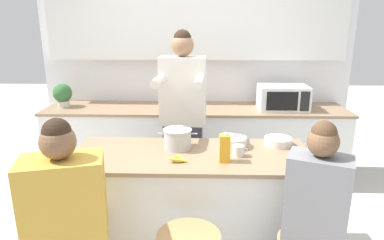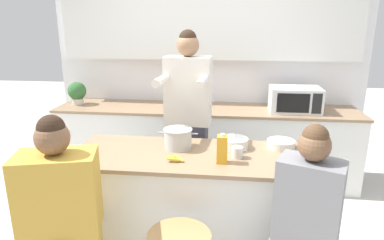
{
  "view_description": "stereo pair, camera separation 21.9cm",
  "coord_description": "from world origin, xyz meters",
  "px_view_note": "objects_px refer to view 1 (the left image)",
  "views": [
    {
      "loc": [
        0.07,
        -2.46,
        1.9
      ],
      "look_at": [
        0.0,
        0.07,
        1.16
      ],
      "focal_mm": 32.0,
      "sensor_mm": 36.0,
      "label": 1
    },
    {
      "loc": [
        0.29,
        -2.45,
        1.9
      ],
      "look_at": [
        0.0,
        0.07,
        1.16
      ],
      "focal_mm": 32.0,
      "sensor_mm": 36.0,
      "label": 2
    }
  ],
  "objects_px": {
    "person_cooking": "(183,129)",
    "person_wrapped_blanket": "(68,232)",
    "cooking_pot": "(177,139)",
    "potted_plant": "(63,94)",
    "juice_carton": "(225,148)",
    "person_seated_near": "(312,239)",
    "kitchen_island": "(192,205)",
    "banana_bunch": "(178,159)",
    "coffee_cup_near": "(238,151)",
    "fruit_bowl": "(278,141)",
    "microwave": "(283,98)"
  },
  "relations": [
    {
      "from": "fruit_bowl",
      "to": "banana_bunch",
      "type": "height_order",
      "value": "fruit_bowl"
    },
    {
      "from": "banana_bunch",
      "to": "potted_plant",
      "type": "relative_size",
      "value": 0.53
    },
    {
      "from": "cooking_pot",
      "to": "potted_plant",
      "type": "height_order",
      "value": "potted_plant"
    },
    {
      "from": "cooking_pot",
      "to": "fruit_bowl",
      "type": "bearing_deg",
      "value": 6.89
    },
    {
      "from": "fruit_bowl",
      "to": "coffee_cup_near",
      "type": "bearing_deg",
      "value": -144.41
    },
    {
      "from": "coffee_cup_near",
      "to": "kitchen_island",
      "type": "bearing_deg",
      "value": 173.61
    },
    {
      "from": "person_wrapped_blanket",
      "to": "person_cooking",
      "type": "bearing_deg",
      "value": 48.43
    },
    {
      "from": "person_cooking",
      "to": "microwave",
      "type": "distance_m",
      "value": 1.4
    },
    {
      "from": "person_seated_near",
      "to": "microwave",
      "type": "xyz_separation_m",
      "value": [
        0.27,
        2.1,
        0.41
      ]
    },
    {
      "from": "fruit_bowl",
      "to": "banana_bunch",
      "type": "bearing_deg",
      "value": -155.27
    },
    {
      "from": "cooking_pot",
      "to": "potted_plant",
      "type": "bearing_deg",
      "value": 136.9
    },
    {
      "from": "person_cooking",
      "to": "coffee_cup_near",
      "type": "xyz_separation_m",
      "value": [
        0.45,
        -0.65,
        0.04
      ]
    },
    {
      "from": "coffee_cup_near",
      "to": "juice_carton",
      "type": "xyz_separation_m",
      "value": [
        -0.11,
        -0.1,
        0.06
      ]
    },
    {
      "from": "banana_bunch",
      "to": "person_seated_near",
      "type": "bearing_deg",
      "value": -30.78
    },
    {
      "from": "fruit_bowl",
      "to": "juice_carton",
      "type": "xyz_separation_m",
      "value": [
        -0.46,
        -0.36,
        0.07
      ]
    },
    {
      "from": "potted_plant",
      "to": "person_wrapped_blanket",
      "type": "bearing_deg",
      "value": -68.56
    },
    {
      "from": "person_cooking",
      "to": "cooking_pot",
      "type": "bearing_deg",
      "value": -88.25
    },
    {
      "from": "cooking_pot",
      "to": "coffee_cup_near",
      "type": "bearing_deg",
      "value": -17.92
    },
    {
      "from": "person_wrapped_blanket",
      "to": "fruit_bowl",
      "type": "xyz_separation_m",
      "value": [
        1.45,
        0.88,
        0.3
      ]
    },
    {
      "from": "juice_carton",
      "to": "person_seated_near",
      "type": "bearing_deg",
      "value": -45.82
    },
    {
      "from": "person_wrapped_blanket",
      "to": "microwave",
      "type": "height_order",
      "value": "person_wrapped_blanket"
    },
    {
      "from": "person_wrapped_blanket",
      "to": "coffee_cup_near",
      "type": "distance_m",
      "value": 1.3
    },
    {
      "from": "person_cooking",
      "to": "person_wrapped_blanket",
      "type": "height_order",
      "value": "person_cooking"
    },
    {
      "from": "person_seated_near",
      "to": "banana_bunch",
      "type": "height_order",
      "value": "person_seated_near"
    },
    {
      "from": "person_seated_near",
      "to": "cooking_pot",
      "type": "bearing_deg",
      "value": 160.33
    },
    {
      "from": "banana_bunch",
      "to": "cooking_pot",
      "type": "bearing_deg",
      "value": 94.04
    },
    {
      "from": "person_seated_near",
      "to": "fruit_bowl",
      "type": "height_order",
      "value": "person_seated_near"
    },
    {
      "from": "coffee_cup_near",
      "to": "microwave",
      "type": "relative_size",
      "value": 0.21
    },
    {
      "from": "person_cooking",
      "to": "potted_plant",
      "type": "bearing_deg",
      "value": 153.24
    },
    {
      "from": "person_cooking",
      "to": "fruit_bowl",
      "type": "relative_size",
      "value": 8.23
    },
    {
      "from": "person_cooking",
      "to": "cooking_pot",
      "type": "relative_size",
      "value": 5.74
    },
    {
      "from": "fruit_bowl",
      "to": "potted_plant",
      "type": "distance_m",
      "value": 2.62
    },
    {
      "from": "fruit_bowl",
      "to": "potted_plant",
      "type": "height_order",
      "value": "potted_plant"
    },
    {
      "from": "kitchen_island",
      "to": "microwave",
      "type": "height_order",
      "value": "microwave"
    },
    {
      "from": "person_cooking",
      "to": "person_wrapped_blanket",
      "type": "relative_size",
      "value": 1.33
    },
    {
      "from": "kitchen_island",
      "to": "fruit_bowl",
      "type": "distance_m",
      "value": 0.88
    },
    {
      "from": "kitchen_island",
      "to": "person_seated_near",
      "type": "xyz_separation_m",
      "value": [
        0.75,
        -0.66,
        0.17
      ]
    },
    {
      "from": "person_wrapped_blanket",
      "to": "cooking_pot",
      "type": "relative_size",
      "value": 4.33
    },
    {
      "from": "kitchen_island",
      "to": "microwave",
      "type": "relative_size",
      "value": 3.33
    },
    {
      "from": "potted_plant",
      "to": "coffee_cup_near",
      "type": "bearing_deg",
      "value": -38.19
    },
    {
      "from": "person_seated_near",
      "to": "fruit_bowl",
      "type": "distance_m",
      "value": 0.93
    },
    {
      "from": "juice_carton",
      "to": "microwave",
      "type": "distance_m",
      "value": 1.76
    },
    {
      "from": "person_cooking",
      "to": "microwave",
      "type": "relative_size",
      "value": 3.29
    },
    {
      "from": "cooking_pot",
      "to": "microwave",
      "type": "relative_size",
      "value": 0.57
    },
    {
      "from": "cooking_pot",
      "to": "juice_carton",
      "type": "bearing_deg",
      "value": -35.41
    },
    {
      "from": "kitchen_island",
      "to": "coffee_cup_near",
      "type": "relative_size",
      "value": 15.76
    },
    {
      "from": "coffee_cup_near",
      "to": "microwave",
      "type": "xyz_separation_m",
      "value": [
        0.66,
        1.48,
        0.09
      ]
    },
    {
      "from": "kitchen_island",
      "to": "person_seated_near",
      "type": "height_order",
      "value": "person_seated_near"
    },
    {
      "from": "fruit_bowl",
      "to": "person_wrapped_blanket",
      "type": "bearing_deg",
      "value": -148.85
    },
    {
      "from": "person_cooking",
      "to": "coffee_cup_near",
      "type": "distance_m",
      "value": 0.79
    }
  ]
}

